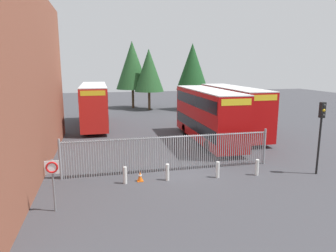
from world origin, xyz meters
The scene contains 15 objects.
ground_plane centered at (0.00, 8.00, 0.00)m, with size 100.00×100.00×0.00m, color #3D3D42.
palisade_fence centered at (-0.79, 0.00, 1.18)m, with size 12.82×0.14×2.35m.
double_decker_bus_near_gate centered at (7.17, 8.55, 2.42)m, with size 2.54×10.81×4.42m.
double_decker_bus_behind_fence_left centered at (3.93, 6.40, 2.42)m, with size 2.54×10.81×4.42m.
double_decker_bus_behind_fence_right centered at (-5.35, 15.25, 2.42)m, with size 2.54×10.81×4.42m.
bollard_near_left centered at (-3.64, -1.48, 0.47)m, with size 0.20×0.20×0.95m, color silver.
bollard_center_front centered at (-1.28, -1.50, 0.47)m, with size 0.20×0.20×0.95m, color silver.
bollard_near_right centered at (1.63, -1.74, 0.47)m, with size 0.20×0.20×0.95m, color silver.
bollard_far_right centered at (4.04, -1.87, 0.47)m, with size 0.20×0.20×0.95m, color silver.
traffic_cone_by_gate centered at (-2.80, -1.31, 0.29)m, with size 0.34×0.34×0.59m.
speed_limit_sign_post centered at (-6.96, -4.08, 1.78)m, with size 0.60×0.14×2.40m.
traffic_light_kerbside centered at (7.61, -2.47, 2.99)m, with size 0.28×0.33×4.30m.
tree_tall_back centered at (2.28, 26.46, 5.67)m, with size 4.22×4.22×8.69m.
tree_short_side centered at (8.32, 25.09, 6.18)m, with size 4.54×4.54×9.44m.
tree_mid_row centered at (0.18, 28.77, 6.38)m, with size 4.89×4.89×9.89m.
Camera 1 is at (-4.86, -17.48, 6.36)m, focal length 32.81 mm.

